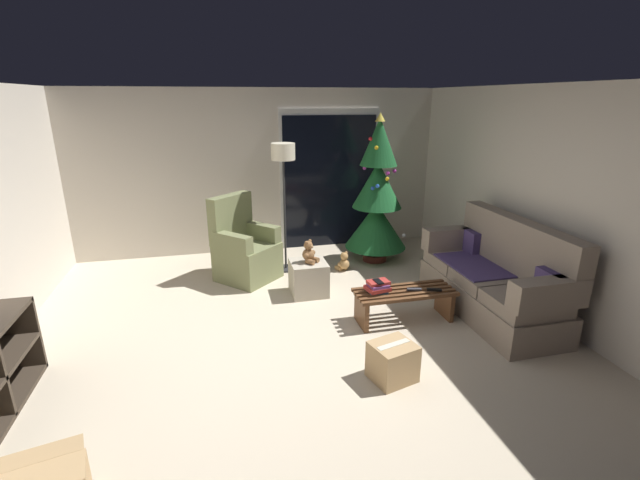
% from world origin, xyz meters
% --- Properties ---
extents(ground_plane, '(7.00, 7.00, 0.00)m').
position_xyz_m(ground_plane, '(0.00, 0.00, 0.00)').
color(ground_plane, beige).
extents(wall_back, '(5.72, 0.12, 2.50)m').
position_xyz_m(wall_back, '(0.00, 3.06, 1.25)').
color(wall_back, beige).
rests_on(wall_back, ground).
extents(wall_right, '(0.12, 6.00, 2.50)m').
position_xyz_m(wall_right, '(2.86, 0.00, 1.25)').
color(wall_right, beige).
rests_on(wall_right, ground).
extents(patio_door_frame, '(1.60, 0.02, 2.20)m').
position_xyz_m(patio_door_frame, '(1.10, 2.99, 1.10)').
color(patio_door_frame, silver).
rests_on(patio_door_frame, ground).
extents(patio_door_glass, '(1.50, 0.02, 2.10)m').
position_xyz_m(patio_door_glass, '(1.10, 2.97, 1.05)').
color(patio_door_glass, black).
rests_on(patio_door_glass, ground).
extents(couch, '(0.79, 1.94, 1.08)m').
position_xyz_m(couch, '(2.32, 0.20, 0.40)').
color(couch, gray).
rests_on(couch, ground).
extents(coffee_table, '(1.10, 0.40, 0.36)m').
position_xyz_m(coffee_table, '(1.24, 0.23, 0.24)').
color(coffee_table, brown).
rests_on(coffee_table, ground).
extents(remote_graphite, '(0.16, 0.08, 0.02)m').
position_xyz_m(remote_graphite, '(1.34, 0.21, 0.37)').
color(remote_graphite, '#333338').
rests_on(remote_graphite, coffee_table).
extents(remote_black, '(0.16, 0.10, 0.02)m').
position_xyz_m(remote_black, '(1.54, 0.15, 0.37)').
color(remote_black, black).
rests_on(remote_black, coffee_table).
extents(book_stack, '(0.27, 0.24, 0.13)m').
position_xyz_m(book_stack, '(0.93, 0.25, 0.43)').
color(book_stack, '#285684').
rests_on(book_stack, coffee_table).
extents(cell_phone, '(0.08, 0.15, 0.01)m').
position_xyz_m(cell_phone, '(0.93, 0.23, 0.50)').
color(cell_phone, black).
rests_on(cell_phone, book_stack).
extents(christmas_tree, '(0.91, 0.91, 2.16)m').
position_xyz_m(christmas_tree, '(1.59, 2.09, 0.95)').
color(christmas_tree, '#4C1E19').
rests_on(christmas_tree, ground).
extents(armchair, '(0.97, 0.97, 1.13)m').
position_xyz_m(armchair, '(-0.37, 1.85, 0.40)').
color(armchair, olive).
rests_on(armchair, ground).
extents(floor_lamp, '(0.32, 0.32, 1.78)m').
position_xyz_m(floor_lamp, '(0.21, 2.03, 1.51)').
color(floor_lamp, '#2D2D30').
rests_on(floor_lamp, ground).
extents(ottoman, '(0.44, 0.44, 0.42)m').
position_xyz_m(ottoman, '(0.36, 1.16, 0.21)').
color(ottoman, '#B2A893').
rests_on(ottoman, ground).
extents(teddy_bear_chestnut, '(0.21, 0.21, 0.29)m').
position_xyz_m(teddy_bear_chestnut, '(0.37, 1.15, 0.54)').
color(teddy_bear_chestnut, brown).
rests_on(teddy_bear_chestnut, ottoman).
extents(teddy_bear_honey_by_tree, '(0.21, 0.21, 0.29)m').
position_xyz_m(teddy_bear_honey_by_tree, '(1.01, 1.80, 0.12)').
color(teddy_bear_honey_by_tree, tan).
rests_on(teddy_bear_honey_by_tree, ground).
extents(cardboard_box_taped_mid_floor, '(0.43, 0.41, 0.34)m').
position_xyz_m(cardboard_box_taped_mid_floor, '(0.71, -0.74, 0.17)').
color(cardboard_box_taped_mid_floor, tan).
rests_on(cardboard_box_taped_mid_floor, ground).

